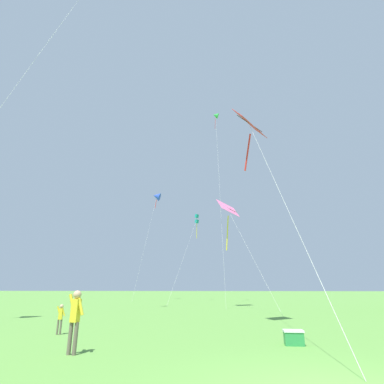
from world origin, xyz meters
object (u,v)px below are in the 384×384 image
kite_red_high (250,131)px  picnic_cooler (294,337)px  kite_teal_box (197,220)px  kite_pink_low (228,217)px  person_child_small (60,316)px  person_far_back (75,315)px  kite_blue_delta (157,196)px  kite_green_small (216,116)px

kite_red_high → picnic_cooler: kite_red_high is taller
picnic_cooler → kite_teal_box: bearing=101.2°
kite_teal_box → kite_pink_low: kite_teal_box is taller
kite_teal_box → picnic_cooler: 35.19m
kite_red_high → picnic_cooler: (0.59, -4.07, -9.30)m
person_child_small → kite_teal_box: bearing=86.6°
person_far_back → picnic_cooler: 6.46m
picnic_cooler → kite_red_high: bearing=98.2°
kite_blue_delta → kite_pink_low: bearing=-56.5°
kite_teal_box → kite_green_small: (3.34, -6.08, 13.16)m
kite_red_high → person_child_small: kite_red_high is taller
kite_blue_delta → picnic_cooler: size_ratio=27.95×
kite_blue_delta → person_child_small: size_ratio=15.66×
kite_red_high → kite_green_small: bearing=96.4°
person_child_small → picnic_cooler: 8.46m
kite_red_high → kite_pink_low: bearing=95.1°
kite_blue_delta → person_far_back: (7.39, -38.63, -15.02)m
kite_pink_low → person_far_back: bearing=-101.0°
kite_green_small → person_child_small: (-5.21, -25.46, -23.64)m
person_far_back → picnic_cooler: (6.05, 2.16, -0.74)m
kite_red_high → kite_green_small: kite_green_small is taller
kite_green_small → kite_pink_low: (1.23, -7.67, -15.94)m
kite_green_small → kite_pink_low: bearing=-80.9°
kite_red_high → kite_teal_box: size_ratio=0.90×
kite_red_high → kite_pink_low: 15.11m
picnic_cooler → kite_pink_low: bearing=95.7°
kite_red_high → kite_green_small: 27.18m
kite_teal_box → picnic_cooler: kite_teal_box is taller
kite_green_small → kite_pink_low: 17.73m
kite_pink_low → kite_green_small: bearing=99.1°
kite_red_high → person_child_small: bearing=-160.3°
kite_green_small → kite_blue_delta: (-10.30, 9.72, -8.30)m
kite_teal_box → kite_blue_delta: (-6.96, 3.64, 4.86)m
person_far_back → picnic_cooler: bearing=19.6°
kite_pink_low → person_far_back: 22.86m
kite_green_small → person_far_back: (-2.91, -28.91, -23.32)m
kite_teal_box → kite_blue_delta: bearing=152.4°
kite_teal_box → person_far_back: size_ratio=7.46×
kite_green_small → person_far_back: bearing=-95.7°
kite_teal_box → kite_green_small: size_ratio=0.48×
kite_pink_low → kite_teal_box: bearing=108.4°
kite_pink_low → person_child_small: size_ratio=9.97×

